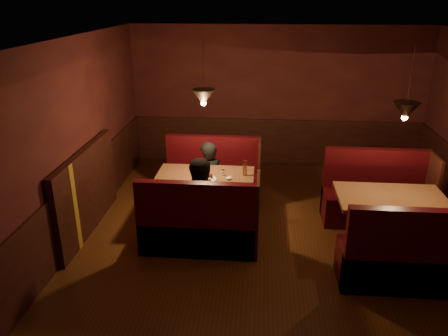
# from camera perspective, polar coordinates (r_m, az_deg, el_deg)

# --- Properties ---
(room) EXTENTS (6.02, 7.02, 2.92)m
(room) POSITION_cam_1_polar(r_m,az_deg,el_deg) (5.97, 4.94, -1.86)
(room) COLOR #553013
(room) RESTS_ON ground
(main_table) EXTENTS (1.52, 0.92, 1.06)m
(main_table) POSITION_cam_1_polar(r_m,az_deg,el_deg) (6.86, -2.36, -2.43)
(main_table) COLOR #5F2C18
(main_table) RESTS_ON ground
(main_bench_far) EXTENTS (1.67, 0.60, 1.14)m
(main_bench_far) POSITION_cam_1_polar(r_m,az_deg,el_deg) (7.75, -1.41, -1.63)
(main_bench_far) COLOR #390C0D
(main_bench_far) RESTS_ON ground
(main_bench_near) EXTENTS (1.67, 0.60, 1.14)m
(main_bench_near) POSITION_cam_1_polar(r_m,az_deg,el_deg) (6.22, -3.18, -7.90)
(main_bench_near) COLOR #390C0D
(main_bench_near) RESTS_ON ground
(second_table) EXTENTS (1.48, 0.95, 0.84)m
(second_table) POSITION_cam_1_polar(r_m,az_deg,el_deg) (6.56, 20.84, -5.21)
(second_table) COLOR #5F2C18
(second_table) RESTS_ON ground
(second_bench_far) EXTENTS (1.64, 0.61, 1.17)m
(second_bench_far) POSITION_cam_1_polar(r_m,az_deg,el_deg) (7.44, 19.16, -3.86)
(second_bench_far) COLOR #390C0D
(second_bench_far) RESTS_ON ground
(second_bench_near) EXTENTS (1.64, 0.61, 1.17)m
(second_bench_near) POSITION_cam_1_polar(r_m,az_deg,el_deg) (5.95, 22.99, -11.17)
(second_bench_near) COLOR #390C0D
(second_bench_near) RESTS_ON ground
(diner_a) EXTENTS (0.64, 0.51, 1.53)m
(diner_a) POSITION_cam_1_polar(r_m,az_deg,el_deg) (7.33, -2.12, 0.38)
(diner_a) COLOR black
(diner_a) RESTS_ON ground
(diner_b) EXTENTS (0.98, 0.88, 1.66)m
(diner_b) POSITION_cam_1_polar(r_m,az_deg,el_deg) (6.23, -2.70, -3.00)
(diner_b) COLOR black
(diner_b) RESTS_ON ground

